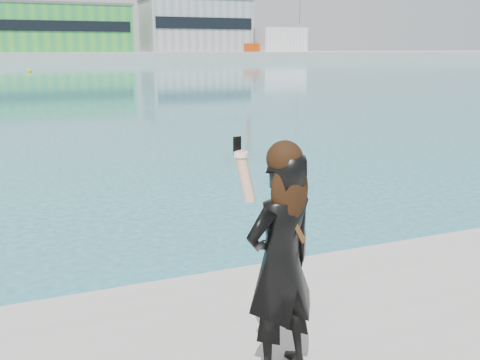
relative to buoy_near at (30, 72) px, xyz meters
name	(u,v)px	position (x,y,z in m)	size (l,w,h in m)	color
far_quay	(25,57)	(0.58, 60.49, 1.00)	(320.00, 40.00, 2.00)	#9E9E99
warehouse_green	(60,28)	(8.58, 58.47, 7.26)	(30.60, 16.36, 10.50)	#249045
warehouse_grey_right	(195,26)	(40.58, 58.47, 8.26)	(25.50, 15.35, 12.50)	gray
ancillary_shed	(278,40)	(62.58, 56.49, 5.00)	(12.00, 10.00, 6.00)	silver
flagpole_right	(129,31)	(22.67, 51.49, 6.54)	(1.28, 0.16, 8.00)	silver
buoy_near	(30,72)	(0.00, 0.00, 0.00)	(0.50, 0.50, 0.50)	#DBC00B
woman	(281,257)	(-0.05, -70.23, 1.61)	(0.63, 0.50, 1.61)	black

